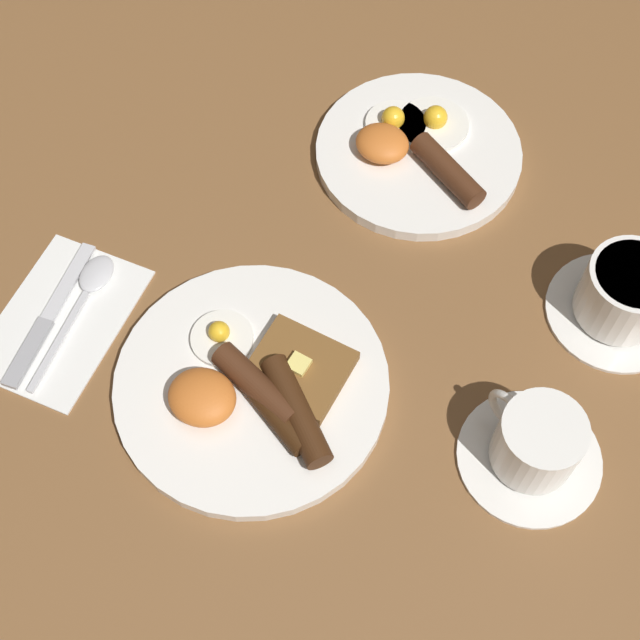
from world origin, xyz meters
name	(u,v)px	position (x,y,z in m)	size (l,w,h in m)	color
ground_plane	(252,388)	(0.00, 0.00, 0.00)	(3.00, 3.00, 0.00)	brown
breakfast_plate_near	(254,386)	(0.00, 0.00, 0.01)	(0.28, 0.28, 0.05)	white
breakfast_plate_far	(417,150)	(0.03, 0.35, 0.01)	(0.24, 0.24, 0.04)	white
teacup_near	(535,445)	(0.27, 0.05, 0.03)	(0.14, 0.14, 0.08)	white
teacup_far	(625,295)	(0.30, 0.25, 0.04)	(0.15, 0.15, 0.08)	white
napkin	(61,319)	(-0.22, -0.02, 0.00)	(0.12, 0.18, 0.01)	white
knife	(46,321)	(-0.23, -0.03, 0.01)	(0.04, 0.18, 0.01)	silver
spoon	(89,287)	(-0.21, 0.02, 0.01)	(0.04, 0.17, 0.01)	silver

